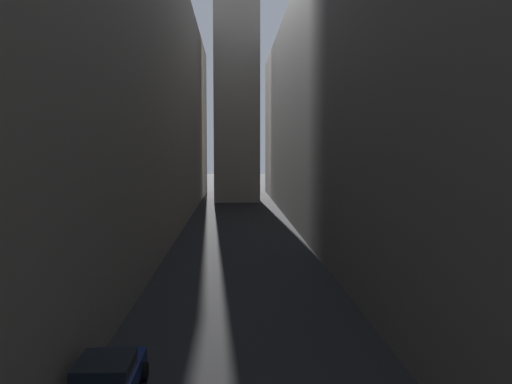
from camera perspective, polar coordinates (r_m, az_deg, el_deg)
The scene contains 5 objects.
ground_plane at distance 44.43m, azimuth -1.74°, elevation -5.43°, with size 264.00×264.00×0.00m, color #232326.
building_block_left at distance 47.30m, azimuth -15.96°, elevation 10.41°, with size 11.76×108.00×25.34m, color gray.
building_block_right at distance 47.86m, azimuth 13.95°, elevation 9.37°, with size 14.65×108.00×23.67m, color slate.
clock_tower at distance 83.52m, azimuth -2.12°, elevation 19.08°, with size 7.48×7.48×55.21m.
parked_car_left_third at distance 17.45m, azimuth -15.94°, elevation -19.00°, with size 1.98×4.52×1.41m.
Camera 1 is at (-0.53, 4.23, 7.63)m, focal length 37.04 mm.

